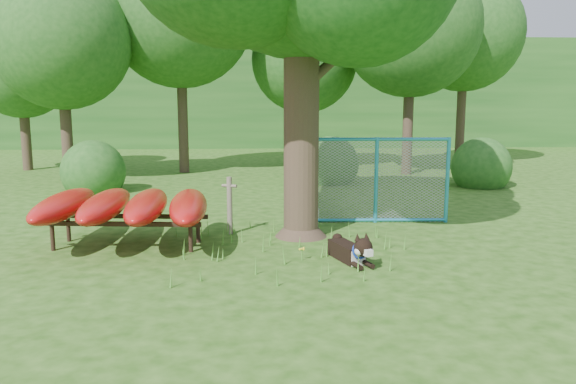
{
  "coord_description": "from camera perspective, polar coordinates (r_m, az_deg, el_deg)",
  "views": [
    {
      "loc": [
        -0.36,
        -8.64,
        2.62
      ],
      "look_at": [
        0.2,
        1.2,
        1.0
      ],
      "focal_mm": 35.0,
      "sensor_mm": 36.0,
      "label": 1
    }
  ],
  "objects": [
    {
      "name": "wildflower_clump",
      "position": [
        9.29,
        1.43,
        -5.91
      ],
      "size": [
        0.1,
        0.09,
        0.22
      ],
      "rotation": [
        0.0,
        0.0,
        0.31
      ],
      "color": "#519731",
      "rests_on": "ground"
    },
    {
      "name": "shrub_right",
      "position": [
        18.19,
        18.94,
        0.54
      ],
      "size": [
        1.8,
        1.8,
        1.8
      ],
      "primitive_type": "sphere",
      "color": "#1F531A",
      "rests_on": "ground"
    },
    {
      "name": "bg_tree_c",
      "position": [
        21.77,
        1.69,
        13.24
      ],
      "size": [
        4.0,
        4.0,
        6.12
      ],
      "color": "#38291E",
      "rests_on": "ground"
    },
    {
      "name": "shrub_mid",
      "position": [
        17.99,
        4.31,
        0.93
      ],
      "size": [
        1.8,
        1.8,
        1.8
      ],
      "primitive_type": "sphere",
      "color": "#1F531A",
      "rests_on": "ground"
    },
    {
      "name": "shrub_left",
      "position": [
        17.0,
        -19.06,
        -0.05
      ],
      "size": [
        1.8,
        1.8,
        1.8
      ],
      "primitive_type": "sphere",
      "color": "#1F531A",
      "rests_on": "ground"
    },
    {
      "name": "ground",
      "position": [
        9.03,
        -0.84,
        -7.52
      ],
      "size": [
        80.0,
        80.0,
        0.0
      ],
      "primitive_type": "plane",
      "color": "#204A0E",
      "rests_on": "ground"
    },
    {
      "name": "bg_tree_b",
      "position": [
        21.02,
        -10.95,
        17.34
      ],
      "size": [
        5.2,
        5.2,
        8.22
      ],
      "color": "#38291E",
      "rests_on": "ground"
    },
    {
      "name": "bg_tree_f",
      "position": [
        23.33,
        -25.51,
        11.17
      ],
      "size": [
        3.6,
        3.6,
        5.55
      ],
      "color": "#38291E",
      "rests_on": "ground"
    },
    {
      "name": "fence_section",
      "position": [
        12.15,
        8.94,
        1.19
      ],
      "size": [
        3.15,
        0.21,
        3.07
      ],
      "rotation": [
        0.0,
        0.0,
        -0.04
      ],
      "color": "#2991C1",
      "rests_on": "ground"
    },
    {
      "name": "kayak_rack",
      "position": [
        10.45,
        -16.13,
        -1.36
      ],
      "size": [
        3.05,
        3.07,
        0.98
      ],
      "rotation": [
        0.0,
        0.0,
        -0.1
      ],
      "color": "black",
      "rests_on": "ground"
    },
    {
      "name": "bg_tree_d",
      "position": [
        20.51,
        12.4,
        16.02
      ],
      "size": [
        4.8,
        4.8,
        7.5
      ],
      "color": "#38291E",
      "rests_on": "ground"
    },
    {
      "name": "wooden_post",
      "position": [
        11.06,
        -5.95,
        -1.22
      ],
      "size": [
        0.31,
        0.17,
        1.14
      ],
      "rotation": [
        0.0,
        0.0,
        -0.38
      ],
      "color": "#695E4E",
      "rests_on": "ground"
    },
    {
      "name": "wooded_hillside",
      "position": [
        36.64,
        -2.74,
        9.91
      ],
      "size": [
        80.0,
        12.0,
        6.0
      ],
      "primitive_type": "cube",
      "color": "#1F531A",
      "rests_on": "ground"
    },
    {
      "name": "bg_tree_e",
      "position": [
        24.28,
        17.53,
        15.09
      ],
      "size": [
        4.6,
        4.6,
        7.55
      ],
      "color": "#38291E",
      "rests_on": "ground"
    },
    {
      "name": "husky_dog",
      "position": [
        9.22,
        6.54,
        -5.92
      ],
      "size": [
        0.63,
        1.26,
        0.57
      ],
      "rotation": [
        0.0,
        0.0,
        0.33
      ],
      "color": "black",
      "rests_on": "ground"
    },
    {
      "name": "bg_tree_a",
      "position": [
        19.71,
        -22.09,
        14.09
      ],
      "size": [
        4.4,
        4.4,
        6.7
      ],
      "color": "#38291E",
      "rests_on": "ground"
    }
  ]
}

